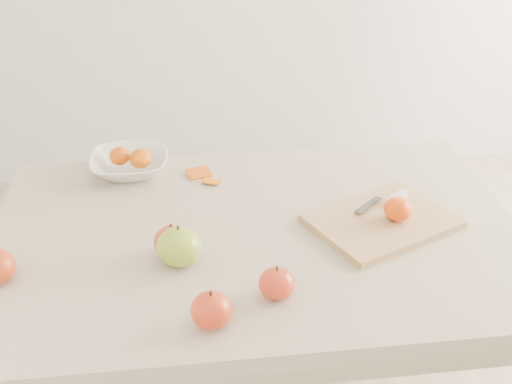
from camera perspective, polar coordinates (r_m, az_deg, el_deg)
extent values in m
cube|color=#C1B192|center=(1.46, 0.25, -4.04)|extent=(1.20, 0.80, 0.04)
cylinder|color=#BCAA8E|center=(1.98, -16.99, -8.62)|extent=(0.06, 0.06, 0.71)
cylinder|color=#BCAA8E|center=(2.07, 14.08, -6.41)|extent=(0.06, 0.06, 0.71)
cube|color=tan|center=(1.49, 11.13, -2.58)|extent=(0.37, 0.33, 0.02)
ellipsoid|color=#DC4107|center=(1.47, 12.49, -1.49)|extent=(0.06, 0.06, 0.05)
imported|color=white|center=(1.71, -11.16, 2.45)|extent=(0.20, 0.20, 0.05)
ellipsoid|color=#D84D07|center=(1.71, -12.05, 3.16)|extent=(0.05, 0.05, 0.05)
ellipsoid|color=#DB6307|center=(1.68, -10.24, 2.97)|extent=(0.06, 0.06, 0.05)
cube|color=#C64E0E|center=(1.68, -5.09, 1.57)|extent=(0.07, 0.06, 0.01)
cube|color=#CB6B0E|center=(1.64, -3.96, 0.90)|extent=(0.06, 0.05, 0.01)
cube|color=silver|center=(1.56, 12.49, -0.47)|extent=(0.07, 0.06, 0.01)
cube|color=#373A3F|center=(1.51, 9.94, -1.16)|extent=(0.08, 0.08, 0.00)
ellipsoid|color=#538514|center=(1.33, -6.85, -4.83)|extent=(0.09, 0.09, 0.08)
ellipsoid|color=#A30816|center=(1.17, -3.99, -10.43)|extent=(0.08, 0.08, 0.07)
ellipsoid|color=#A8131C|center=(1.23, 1.85, -8.13)|extent=(0.07, 0.07, 0.06)
ellipsoid|color=maroon|center=(1.36, -7.47, -4.41)|extent=(0.08, 0.08, 0.07)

